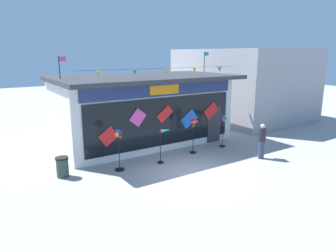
% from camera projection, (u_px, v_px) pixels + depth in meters
% --- Properties ---
extents(ground_plane, '(80.00, 80.00, 0.00)m').
position_uv_depth(ground_plane, '(192.00, 173.00, 12.75)').
color(ground_plane, '#9E9B99').
extents(kite_shop_building, '(9.57, 5.28, 4.96)m').
position_uv_depth(kite_shop_building, '(143.00, 109.00, 16.94)').
color(kite_shop_building, silver).
rests_on(kite_shop_building, ground_plane).
extents(wind_spinner_far_left, '(0.41, 0.39, 1.83)m').
position_uv_depth(wind_spinner_far_left, '(119.00, 145.00, 12.81)').
color(wind_spinner_far_left, black).
rests_on(wind_spinner_far_left, ground_plane).
extents(wind_spinner_left, '(0.69, 0.29, 1.59)m').
position_uv_depth(wind_spinner_left, '(164.00, 139.00, 13.78)').
color(wind_spinner_left, black).
rests_on(wind_spinner_left, ground_plane).
extents(wind_spinner_center_left, '(0.32, 0.32, 1.78)m').
position_uv_depth(wind_spinner_center_left, '(193.00, 126.00, 15.06)').
color(wind_spinner_center_left, black).
rests_on(wind_spinner_center_left, ground_plane).
extents(wind_spinner_center_right, '(0.44, 0.31, 1.78)m').
position_uv_depth(wind_spinner_center_right, '(224.00, 124.00, 16.08)').
color(wind_spinner_center_right, black).
rests_on(wind_spinner_center_right, ground_plane).
extents(person_near_camera, '(0.47, 0.45, 1.68)m').
position_uv_depth(person_near_camera, '(262.00, 140.00, 14.39)').
color(person_near_camera, '#333D56').
rests_on(person_near_camera, ground_plane).
extents(trash_bin, '(0.52, 0.52, 0.83)m').
position_uv_depth(trash_bin, '(62.00, 167.00, 12.31)').
color(trash_bin, '#2D4238').
rests_on(trash_bin, ground_plane).
extents(neighbour_building, '(7.24, 9.00, 5.17)m').
position_uv_depth(neighbour_building, '(242.00, 84.00, 23.64)').
color(neighbour_building, '#99999E').
rests_on(neighbour_building, ground_plane).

